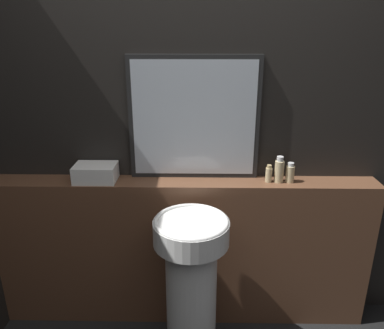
{
  "coord_description": "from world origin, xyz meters",
  "views": [
    {
      "loc": [
        0.08,
        -0.64,
        1.77
      ],
      "look_at": [
        0.05,
        1.24,
        1.07
      ],
      "focal_mm": 35.0,
      "sensor_mm": 36.0,
      "label": 1
    }
  ],
  "objects_px": {
    "towel_stack": "(96,173)",
    "shampoo_bottle": "(269,174)",
    "mirror": "(194,119)",
    "pedestal_sink": "(191,283)",
    "lotion_bottle": "(290,173)",
    "conditioner_bottle": "(279,170)"
  },
  "relations": [
    {
      "from": "mirror",
      "to": "lotion_bottle",
      "type": "height_order",
      "value": "mirror"
    },
    {
      "from": "shampoo_bottle",
      "to": "lotion_bottle",
      "type": "bearing_deg",
      "value": 0.0
    },
    {
      "from": "mirror",
      "to": "shampoo_bottle",
      "type": "relative_size",
      "value": 7.19
    },
    {
      "from": "mirror",
      "to": "shampoo_bottle",
      "type": "bearing_deg",
      "value": -9.46
    },
    {
      "from": "pedestal_sink",
      "to": "conditioner_bottle",
      "type": "xyz_separation_m",
      "value": [
        0.49,
        0.33,
        0.51
      ]
    },
    {
      "from": "pedestal_sink",
      "to": "mirror",
      "type": "height_order",
      "value": "mirror"
    },
    {
      "from": "pedestal_sink",
      "to": "lotion_bottle",
      "type": "distance_m",
      "value": 0.81
    },
    {
      "from": "pedestal_sink",
      "to": "lotion_bottle",
      "type": "height_order",
      "value": "lotion_bottle"
    },
    {
      "from": "towel_stack",
      "to": "lotion_bottle",
      "type": "relative_size",
      "value": 2.03
    },
    {
      "from": "towel_stack",
      "to": "shampoo_bottle",
      "type": "relative_size",
      "value": 2.32
    },
    {
      "from": "towel_stack",
      "to": "lotion_bottle",
      "type": "distance_m",
      "value": 1.1
    },
    {
      "from": "mirror",
      "to": "pedestal_sink",
      "type": "bearing_deg",
      "value": -91.3
    },
    {
      "from": "pedestal_sink",
      "to": "conditioner_bottle",
      "type": "bearing_deg",
      "value": 34.24
    },
    {
      "from": "pedestal_sink",
      "to": "shampoo_bottle",
      "type": "distance_m",
      "value": 0.73
    },
    {
      "from": "lotion_bottle",
      "to": "towel_stack",
      "type": "bearing_deg",
      "value": 180.0
    },
    {
      "from": "mirror",
      "to": "conditioner_bottle",
      "type": "xyz_separation_m",
      "value": [
        0.48,
        -0.07,
        -0.28
      ]
    },
    {
      "from": "mirror",
      "to": "shampoo_bottle",
      "type": "distance_m",
      "value": 0.52
    },
    {
      "from": "mirror",
      "to": "towel_stack",
      "type": "height_order",
      "value": "mirror"
    },
    {
      "from": "towel_stack",
      "to": "lotion_bottle",
      "type": "xyz_separation_m",
      "value": [
        1.1,
        0.0,
        0.0
      ]
    },
    {
      "from": "pedestal_sink",
      "to": "lotion_bottle",
      "type": "relative_size",
      "value": 7.52
    },
    {
      "from": "pedestal_sink",
      "to": "mirror",
      "type": "bearing_deg",
      "value": 88.7
    },
    {
      "from": "towel_stack",
      "to": "conditioner_bottle",
      "type": "bearing_deg",
      "value": 0.0
    }
  ]
}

